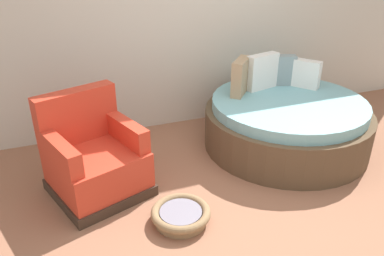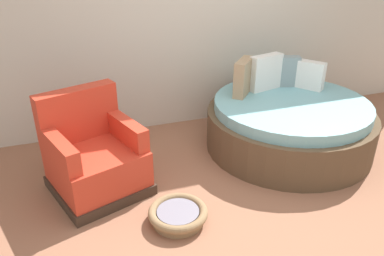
# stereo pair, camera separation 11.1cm
# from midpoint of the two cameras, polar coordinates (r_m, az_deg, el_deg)

# --- Properties ---
(ground_plane) EXTENTS (8.00, 8.00, 0.02)m
(ground_plane) POSITION_cam_midpoint_polar(r_m,az_deg,el_deg) (3.45, 8.45, -13.33)
(ground_plane) COLOR #936047
(round_daybed) EXTENTS (1.86, 1.86, 0.98)m
(round_daybed) POSITION_cam_midpoint_polar(r_m,az_deg,el_deg) (4.50, 14.82, 0.72)
(round_daybed) COLOR brown
(round_daybed) RESTS_ON ground_plane
(red_armchair) EXTENTS (1.01, 1.01, 0.94)m
(red_armchair) POSITION_cam_midpoint_polar(r_m,az_deg,el_deg) (3.71, -13.52, -4.31)
(red_armchair) COLOR #38281E
(red_armchair) RESTS_ON ground_plane
(pet_basket) EXTENTS (0.51, 0.51, 0.13)m
(pet_basket) POSITION_cam_midpoint_polar(r_m,az_deg,el_deg) (3.33, -1.11, -12.74)
(pet_basket) COLOR #8E704C
(pet_basket) RESTS_ON ground_plane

